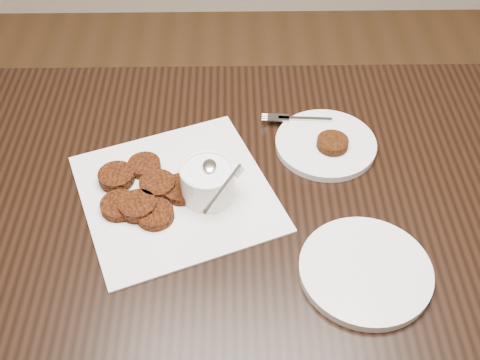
# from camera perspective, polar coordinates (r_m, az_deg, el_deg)

# --- Properties ---
(table) EXTENTS (1.27, 0.82, 0.75)m
(table) POSITION_cam_1_polar(r_m,az_deg,el_deg) (1.38, -0.51, -12.23)
(table) COLOR black
(table) RESTS_ON floor
(napkin) EXTENTS (0.43, 0.43, 0.00)m
(napkin) POSITION_cam_1_polar(r_m,az_deg,el_deg) (1.08, -6.18, -1.25)
(napkin) COLOR white
(napkin) RESTS_ON table
(sauce_ramekin) EXTENTS (0.17, 0.17, 0.13)m
(sauce_ramekin) POSITION_cam_1_polar(r_m,az_deg,el_deg) (1.03, -3.21, 1.12)
(sauce_ramekin) COLOR white
(sauce_ramekin) RESTS_ON napkin
(patty_cluster) EXTENTS (0.27, 0.27, 0.02)m
(patty_cluster) POSITION_cam_1_polar(r_m,az_deg,el_deg) (1.07, -9.27, -1.52)
(patty_cluster) COLOR #5A240B
(patty_cluster) RESTS_ON napkin
(plate_with_patty) EXTENTS (0.21, 0.21, 0.03)m
(plate_with_patty) POSITION_cam_1_polar(r_m,az_deg,el_deg) (1.17, 8.32, 3.72)
(plate_with_patty) COLOR silver
(plate_with_patty) RESTS_ON table
(plate_empty) EXTENTS (0.26, 0.26, 0.02)m
(plate_empty) POSITION_cam_1_polar(r_m,az_deg,el_deg) (0.98, 12.04, -8.58)
(plate_empty) COLOR silver
(plate_empty) RESTS_ON table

